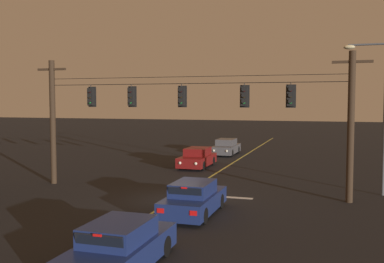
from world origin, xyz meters
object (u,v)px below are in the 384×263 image
Objects in this scene: traffic_light_centre at (181,96)px; traffic_light_right_inner at (244,96)px; traffic_light_rightmost at (291,96)px; car_oncoming_trailing at (226,147)px; car_waiting_near_lane at (194,199)px; car_oncoming_lead at (197,158)px; car_waiting_second_near at (120,247)px; traffic_light_leftmost at (91,97)px; street_lamp_corner at (378,103)px; traffic_light_left_inner at (131,97)px.

traffic_light_centre is 3.27m from traffic_light_right_inner.
traffic_light_right_inner is at bearing 180.00° from traffic_light_rightmost.
traffic_light_centre is 0.28× the size of car_oncoming_trailing.
car_waiting_near_lane and car_oncoming_lead have the same top height.
car_oncoming_lead is at bearing 100.48° from car_waiting_second_near.
street_lamp_corner reaches higher than traffic_light_leftmost.
car_waiting_near_lane is at bearing -41.41° from traffic_light_left_inner.
traffic_light_left_inner is 9.69m from car_oncoming_lead.
traffic_light_rightmost is 0.28× the size of car_oncoming_trailing.
street_lamp_corner reaches higher than traffic_light_rightmost.
car_waiting_second_near is at bearing -79.52° from car_oncoming_lead.
traffic_light_centre is 1.00× the size of traffic_light_rightmost.
street_lamp_corner is at bearing -29.46° from car_oncoming_lead.
car_oncoming_lead and car_waiting_second_near have the same top height.
traffic_light_centre is at bearing 180.00° from traffic_light_rightmost.
car_oncoming_trailing is (-4.73, 16.59, -4.32)m from traffic_light_right_inner.
traffic_light_centre and traffic_light_rightmost have the same top height.
car_waiting_near_lane and car_waiting_second_near have the same top height.
car_waiting_second_near is at bearing -80.27° from traffic_light_centre.
car_waiting_near_lane is (4.82, -4.25, -4.32)m from traffic_light_left_inner.
traffic_light_leftmost is at bearing -112.41° from car_oncoming_lead.
traffic_light_rightmost is (2.25, 0.00, 0.00)m from traffic_light_right_inner.
traffic_light_right_inner is 11.65m from car_waiting_second_near.
traffic_light_leftmost is 0.28× the size of car_waiting_near_lane.
street_lamp_corner is (11.35, -6.41, 3.98)m from car_oncoming_lead.
traffic_light_rightmost is at bearing -49.84° from car_oncoming_lead.
traffic_light_right_inner is 0.28× the size of car_oncoming_lead.
street_lamp_corner is (12.46, 2.19, -0.34)m from traffic_light_left_inner.
traffic_light_right_inner is (3.27, 0.00, 0.00)m from traffic_light_centre.
traffic_light_right_inner reaches higher than car_waiting_second_near.
street_lamp_corner reaches higher than car_oncoming_lead.
traffic_light_centre is 11.71m from car_waiting_second_near.
traffic_light_left_inner is 7.75m from car_waiting_near_lane.
traffic_light_centre is at bearing 180.00° from traffic_light_right_inner.
traffic_light_leftmost is 15.06m from street_lamp_corner.
traffic_light_right_inner is (8.55, 0.00, 0.00)m from traffic_light_leftmost.
car_oncoming_trailing is (0.27, 7.99, 0.00)m from car_oncoming_lead.
car_waiting_second_near is 0.57× the size of street_lamp_corner.
car_oncoming_lead is at bearing 120.20° from traffic_light_right_inner.
traffic_light_centre is at bearing 0.00° from traffic_light_leftmost.
car_oncoming_trailing is (1.38, 16.59, -4.32)m from traffic_light_left_inner.
car_waiting_near_lane is at bearing -80.61° from car_oncoming_trailing.
car_oncoming_lead is at bearing -91.94° from car_oncoming_trailing.
traffic_light_leftmost is 0.28× the size of car_oncoming_trailing.
traffic_light_rightmost is 7.02m from car_waiting_near_lane.
car_waiting_near_lane is at bearing 88.74° from car_waiting_second_near.
traffic_light_leftmost is at bearing 180.00° from traffic_light_left_inner.
car_oncoming_trailing is at bearing 112.84° from traffic_light_rightmost.
car_waiting_second_near is (3.57, -19.33, 0.00)m from car_oncoming_lead.
traffic_light_centre is (5.28, 0.00, 0.00)m from traffic_light_leftmost.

